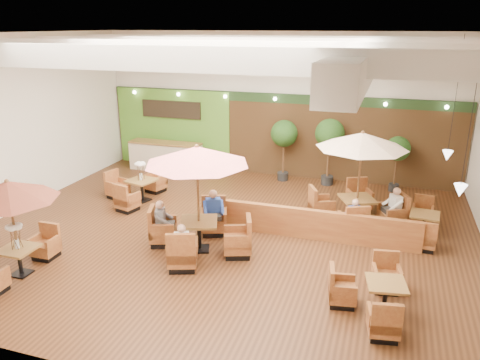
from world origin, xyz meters
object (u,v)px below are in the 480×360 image
at_px(table_0, 10,203).
at_px(table_1, 198,180).
at_px(booth_divider, 306,223).
at_px(diner_1, 213,208).
at_px(table_2, 360,162).
at_px(diner_0, 182,241).
at_px(diner_3, 354,214).
at_px(table_4, 372,296).
at_px(diner_2, 162,218).
at_px(diner_4, 394,204).
at_px(service_counter, 166,156).
at_px(topiary_0, 284,136).
at_px(table_3, 135,187).
at_px(topiary_1, 330,136).
at_px(table_5, 424,225).
at_px(topiary_2, 398,151).

height_order(table_0, table_1, table_1).
xyz_separation_m(booth_divider, diner_1, (-2.54, -0.56, 0.35)).
distance_m(table_2, diner_0, 5.74).
bearing_deg(diner_3, table_4, -107.14).
bearing_deg(diner_2, table_2, 103.77).
bearing_deg(diner_4, service_counter, 41.25).
bearing_deg(diner_4, diner_3, 105.81).
distance_m(diner_0, diner_2, 1.50).
bearing_deg(topiary_0, service_counter, -177.65).
relative_size(table_4, diner_0, 3.27).
distance_m(table_1, table_3, 4.74).
bearing_deg(table_0, table_2, 35.94).
xyz_separation_m(service_counter, diner_2, (3.04, -6.25, 0.18)).
xyz_separation_m(booth_divider, topiary_1, (-0.07, 4.83, 1.43)).
relative_size(topiary_0, topiary_1, 0.94).
distance_m(service_counter, table_3, 3.51).
distance_m(table_2, diner_4, 1.57).
distance_m(booth_divider, topiary_0, 5.31).
relative_size(booth_divider, table_4, 2.57).
distance_m(service_counter, topiary_0, 5.02).
distance_m(table_2, table_5, 2.49).
relative_size(table_2, diner_1, 3.53).
xyz_separation_m(topiary_1, diner_3, (1.34, -4.43, -1.13)).
xyz_separation_m(booth_divider, table_0, (-6.12, -4.14, 1.40)).
xyz_separation_m(topiary_2, diner_3, (-1.06, -4.43, -0.78)).
bearing_deg(service_counter, booth_divider, -34.89).
bearing_deg(topiary_0, topiary_2, 0.00).
height_order(table_1, diner_2, table_1).
bearing_deg(diner_1, table_3, -53.35).
xyz_separation_m(service_counter, table_4, (8.61, -7.69, -0.26)).
xyz_separation_m(table_4, topiary_1, (-2.04, 7.89, 1.53)).
xyz_separation_m(table_2, table_3, (-7.33, -0.28, -1.47)).
relative_size(table_1, topiary_1, 1.21).
bearing_deg(table_5, diner_4, 165.08).
bearing_deg(table_5, topiary_1, 137.22).
bearing_deg(diner_0, diner_2, 106.47).
xyz_separation_m(table_4, diner_4, (0.34, 4.51, 0.43)).
relative_size(table_3, table_5, 1.13).
relative_size(topiary_2, diner_4, 2.53).
distance_m(table_3, diner_0, 5.23).
bearing_deg(diner_0, table_4, -33.27).
relative_size(table_4, table_5, 1.02).
height_order(service_counter, diner_2, diner_2).
bearing_deg(diner_2, topiary_2, 118.97).
relative_size(diner_1, diner_4, 1.07).
distance_m(table_2, topiary_2, 3.57).
bearing_deg(table_0, table_5, 28.39).
xyz_separation_m(booth_divider, table_4, (1.97, -3.06, -0.10)).
bearing_deg(table_3, topiary_0, 55.01).
bearing_deg(diner_0, topiary_0, 55.56).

